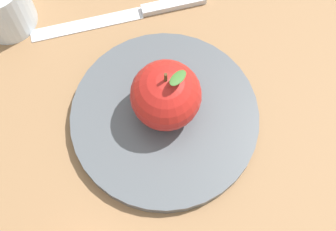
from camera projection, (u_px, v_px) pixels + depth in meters
ground_plane at (167, 109)px, 0.63m from camera, size 2.40×2.40×0.00m
dinner_plate at (168, 119)px, 0.61m from camera, size 0.23×0.23×0.02m
apple at (168, 96)px, 0.57m from camera, size 0.08×0.08×0.10m
knife at (136, 13)px, 0.67m from camera, size 0.22×0.11×0.01m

